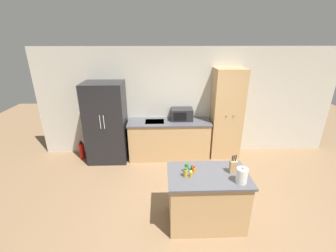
# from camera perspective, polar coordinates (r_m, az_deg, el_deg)

# --- Properties ---
(ground_plane) EXTENTS (14.00, 14.00, 0.00)m
(ground_plane) POSITION_cam_1_polar(r_m,az_deg,el_deg) (4.13, 8.29, -21.10)
(ground_plane) COLOR #846647
(wall_back) EXTENTS (7.20, 0.06, 2.60)m
(wall_back) POSITION_cam_1_polar(r_m,az_deg,el_deg) (5.55, 4.95, 6.01)
(wall_back) COLOR beige
(wall_back) RESTS_ON ground_plane
(refrigerator) EXTENTS (0.89, 0.74, 1.87)m
(refrigerator) POSITION_cam_1_polar(r_m,az_deg,el_deg) (5.40, -15.36, 0.82)
(refrigerator) COLOR black
(refrigerator) RESTS_ON ground_plane
(back_counter) EXTENTS (1.95, 0.65, 0.93)m
(back_counter) POSITION_cam_1_polar(r_m,az_deg,el_deg) (5.49, 0.29, -3.34)
(back_counter) COLOR tan
(back_counter) RESTS_ON ground_plane
(pantry_cabinet) EXTENTS (0.69, 0.54, 2.15)m
(pantry_cabinet) POSITION_cam_1_polar(r_m,az_deg,el_deg) (5.52, 14.60, 2.88)
(pantry_cabinet) COLOR tan
(pantry_cabinet) RESTS_ON ground_plane
(kitchen_island) EXTENTS (1.21, 0.77, 0.88)m
(kitchen_island) POSITION_cam_1_polar(r_m,az_deg,el_deg) (3.73, 9.74, -17.61)
(kitchen_island) COLOR tan
(kitchen_island) RESTS_ON ground_plane
(microwave) EXTENTS (0.51, 0.37, 0.28)m
(microwave) POSITION_cam_1_polar(r_m,az_deg,el_deg) (5.37, 3.53, 3.01)
(microwave) COLOR #232326
(microwave) RESTS_ON back_counter
(knife_block) EXTENTS (0.10, 0.08, 0.29)m
(knife_block) POSITION_cam_1_polar(r_m,az_deg,el_deg) (3.54, 16.22, -9.81)
(knife_block) COLOR tan
(knife_block) RESTS_ON kitchen_island
(spice_bottle_tall_dark) EXTENTS (0.06, 0.06, 0.14)m
(spice_bottle_tall_dark) POSITION_cam_1_polar(r_m,az_deg,el_deg) (3.34, 4.48, -11.69)
(spice_bottle_tall_dark) COLOR gold
(spice_bottle_tall_dark) RESTS_ON kitchen_island
(spice_bottle_short_red) EXTENTS (0.06, 0.06, 0.15)m
(spice_bottle_short_red) POSITION_cam_1_polar(r_m,az_deg,el_deg) (3.44, 4.74, -10.64)
(spice_bottle_short_red) COLOR #337033
(spice_bottle_short_red) RESTS_ON kitchen_island
(spice_bottle_amber_oil) EXTENTS (0.06, 0.06, 0.10)m
(spice_bottle_amber_oil) POSITION_cam_1_polar(r_m,az_deg,el_deg) (3.46, 6.62, -10.91)
(spice_bottle_amber_oil) COLOR orange
(spice_bottle_amber_oil) RESTS_ON kitchen_island
(spice_bottle_green_herb) EXTENTS (0.04, 0.04, 0.09)m
(spice_bottle_green_herb) POSITION_cam_1_polar(r_m,az_deg,el_deg) (3.51, 6.08, -10.48)
(spice_bottle_green_herb) COLOR #337033
(spice_bottle_green_herb) RESTS_ON kitchen_island
(spice_bottle_pale_salt) EXTENTS (0.04, 0.04, 0.10)m
(spice_bottle_pale_salt) POSITION_cam_1_polar(r_m,az_deg,el_deg) (3.35, 5.84, -12.07)
(spice_bottle_pale_salt) COLOR gold
(spice_bottle_pale_salt) RESTS_ON kitchen_island
(kettle) EXTENTS (0.15, 0.15, 0.24)m
(kettle) POSITION_cam_1_polar(r_m,az_deg,el_deg) (3.35, 18.24, -11.88)
(kettle) COLOR white
(kettle) RESTS_ON kitchen_island
(fire_extinguisher) EXTENTS (0.13, 0.13, 0.46)m
(fire_extinguisher) POSITION_cam_1_polar(r_m,az_deg,el_deg) (5.91, -21.02, -5.82)
(fire_extinguisher) COLOR red
(fire_extinguisher) RESTS_ON ground_plane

